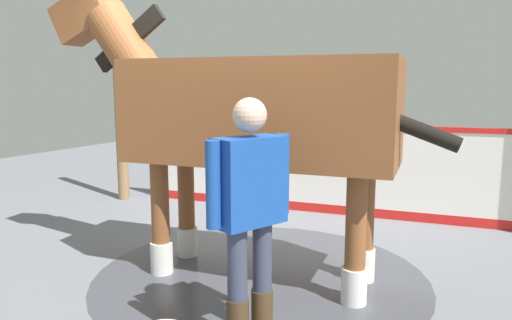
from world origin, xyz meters
TOP-DOWN VIEW (x-y plane):
  - ground_plane at (0.00, 0.00)m, footprint 16.00×16.00m
  - wet_patch at (-0.27, 0.19)m, footprint 2.94×2.94m
  - barrier_wall at (0.04, -2.09)m, footprint 4.92×0.75m
  - roof_post_near at (2.85, -1.40)m, footprint 0.16×0.16m
  - horse at (-0.14, 0.20)m, footprint 3.65×1.16m
  - handler at (-0.71, 1.15)m, footprint 0.38×0.61m

SIDE VIEW (x-z plane):
  - ground_plane at x=0.00m, z-range -0.02..0.00m
  - wet_patch at x=-0.27m, z-range 0.00..0.00m
  - barrier_wall at x=0.04m, z-range -0.04..1.14m
  - handler at x=-0.71m, z-range 0.12..1.73m
  - horse at x=-0.14m, z-range 0.14..2.74m
  - roof_post_near at x=2.85m, z-range 0.00..2.97m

